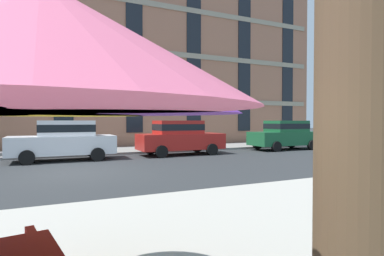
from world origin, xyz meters
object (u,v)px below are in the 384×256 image
object	(u,v)px
sedan_red	(180,137)
sedan_green_midblock	(360,132)
sedan_green	(285,134)
sedan_white	(64,139)

from	to	relation	value
sedan_red	sedan_green_midblock	bearing A→B (deg)	0.00
sedan_red	sedan_green	world-z (taller)	same
sedan_red	sedan_green_midblock	world-z (taller)	same
sedan_white	sedan_green	world-z (taller)	same
sedan_red	sedan_green	xyz separation A→B (m)	(7.02, 0.00, 0.00)
sedan_white	sedan_red	size ratio (longest dim) A/B	1.00
sedan_green_midblock	sedan_white	bearing A→B (deg)	180.00
sedan_green	sedan_green_midblock	xyz separation A→B (m)	(6.85, 0.00, 0.00)
sedan_white	sedan_green_midblock	bearing A→B (deg)	0.00
sedan_white	sedan_red	bearing A→B (deg)	0.00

